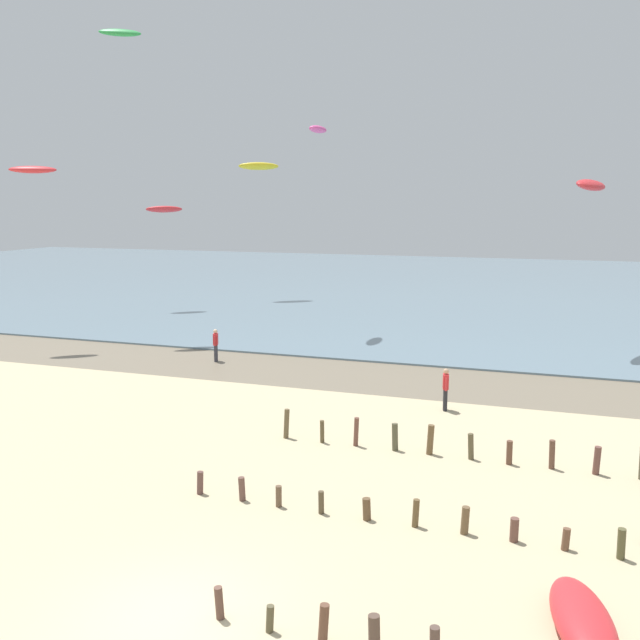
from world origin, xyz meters
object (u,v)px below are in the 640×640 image
at_px(grounded_kite, 583,621).
at_px(kite_aloft_7, 259,166).
at_px(person_mid_beach, 446,388).
at_px(kite_aloft_8, 591,185).
at_px(kite_aloft_5, 164,209).
at_px(kite_aloft_3, 120,33).
at_px(kite_aloft_4, 33,170).
at_px(person_by_waterline, 216,344).
at_px(kite_aloft_9, 318,129).

xyz_separation_m(grounded_kite, kite_aloft_7, (-25.02, 41.87, 10.85)).
relative_size(person_mid_beach, kite_aloft_8, 0.51).
relative_size(person_mid_beach, kite_aloft_5, 0.63).
height_order(kite_aloft_7, kite_aloft_8, kite_aloft_7).
xyz_separation_m(kite_aloft_5, kite_aloft_7, (4.10, 8.46, 3.50)).
xyz_separation_m(kite_aloft_3, kite_aloft_5, (-3.15, 9.34, -10.39)).
height_order(person_mid_beach, kite_aloft_8, kite_aloft_8).
height_order(grounded_kite, kite_aloft_7, kite_aloft_7).
bearing_deg(kite_aloft_7, grounded_kite, 86.46).
height_order(kite_aloft_5, kite_aloft_7, kite_aloft_7).
relative_size(kite_aloft_4, kite_aloft_5, 0.92).
distance_m(kite_aloft_4, kite_aloft_7, 23.17).
relative_size(grounded_kite, kite_aloft_4, 1.23).
relative_size(grounded_kite, kite_aloft_3, 1.25).
bearing_deg(grounded_kite, person_mid_beach, -172.51).
bearing_deg(person_by_waterline, kite_aloft_4, 178.49).
distance_m(person_by_waterline, kite_aloft_7, 26.43).
xyz_separation_m(person_by_waterline, kite_aloft_8, (18.08, 8.83, 8.18)).
bearing_deg(person_by_waterline, kite_aloft_9, 76.02).
bearing_deg(grounded_kite, kite_aloft_7, -160.61).
height_order(grounded_kite, kite_aloft_3, kite_aloft_3).
height_order(person_mid_beach, person_by_waterline, same).
xyz_separation_m(person_by_waterline, kite_aloft_5, (-11.69, 14.69, 6.74)).
relative_size(person_by_waterline, kite_aloft_5, 0.63).
relative_size(grounded_kite, kite_aloft_8, 0.91).
distance_m(grounded_kite, kite_aloft_4, 35.66).
height_order(person_by_waterline, grounded_kite, person_by_waterline).
bearing_deg(person_mid_beach, kite_aloft_8, 68.32).
height_order(kite_aloft_3, kite_aloft_8, kite_aloft_3).
bearing_deg(kite_aloft_7, kite_aloft_5, 29.78).
bearing_deg(kite_aloft_5, person_mid_beach, -75.67).
bearing_deg(grounded_kite, kite_aloft_8, 167.17).
height_order(person_by_waterline, kite_aloft_4, kite_aloft_4).
bearing_deg(grounded_kite, kite_aloft_4, -135.10).
distance_m(grounded_kite, kite_aloft_3, 39.60).
bearing_deg(kite_aloft_8, kite_aloft_5, -79.75).
bearing_deg(kite_aloft_3, kite_aloft_9, 167.67).
xyz_separation_m(kite_aloft_4, kite_aloft_5, (-0.54, 14.40, -2.32)).
distance_m(person_by_waterline, kite_aloft_9, 15.22).
bearing_deg(kite_aloft_4, kite_aloft_9, 178.72).
xyz_separation_m(person_mid_beach, grounded_kite, (4.77, -13.89, -0.61)).
distance_m(kite_aloft_7, kite_aloft_8, 29.47).
relative_size(person_mid_beach, kite_aloft_9, 0.68).
height_order(kite_aloft_3, kite_aloft_9, kite_aloft_3).
distance_m(kite_aloft_5, kite_aloft_7, 10.03).
bearing_deg(grounded_kite, kite_aloft_9, -163.38).
bearing_deg(kite_aloft_4, grounded_kite, 110.83).
height_order(kite_aloft_3, kite_aloft_7, kite_aloft_3).
bearing_deg(kite_aloft_3, person_by_waterline, 114.77).
relative_size(kite_aloft_3, kite_aloft_4, 0.98).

